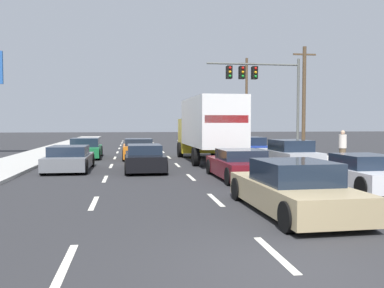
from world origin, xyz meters
The scene contains 18 objects.
ground_plane centered at (0.00, 25.00, 0.00)m, with size 140.00×140.00×0.00m, color #2B2B2D.
sidewalk_right centered at (8.45, 20.00, 0.07)m, with size 3.00×80.00×0.14m, color #B2AFA8.
sidewalk_left centered at (-8.45, 20.00, 0.07)m, with size 3.00×80.00×0.14m, color #B2AFA8.
lane_markings centered at (0.00, 20.73, 0.00)m, with size 6.94×52.00×0.01m.
car_green centered at (-5.24, 21.04, 0.56)m, with size 2.12×4.64×1.25m.
car_gray centered at (-5.21, 13.96, 0.54)m, with size 1.97×4.36×1.14m.
car_orange centered at (-1.94, 19.76, 0.58)m, with size 1.97×4.03×1.24m.
car_black centered at (-1.78, 13.43, 0.56)m, with size 1.86×4.45×1.20m.
box_truck centered at (1.93, 17.26, 2.05)m, with size 2.67×8.70×3.55m.
car_maroon centered at (1.85, 10.00, 0.54)m, with size 2.00×4.44×1.16m.
car_tan centered at (1.53, 3.78, 0.57)m, with size 2.08×4.75×1.28m.
car_blue centered at (5.17, 20.39, 0.60)m, with size 2.00×4.26×1.29m.
car_silver centered at (5.31, 13.76, 0.62)m, with size 1.98×4.54×1.37m.
car_white centered at (5.12, 6.85, 0.54)m, with size 1.90×4.08×1.17m.
traffic_signal_mast centered at (7.15, 24.93, 5.46)m, with size 7.26×0.69×7.12m.
utility_pole_mid centered at (10.81, 24.82, 4.15)m, with size 1.80×0.28×8.04m.
utility_pole_far centered at (10.48, 39.92, 4.87)m, with size 1.80×0.28×9.45m.
pedestrian_near_corner centered at (8.20, 13.86, 0.98)m, with size 0.38×0.38×1.69m.
Camera 1 is at (-2.37, -5.92, 2.20)m, focal length 39.19 mm.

